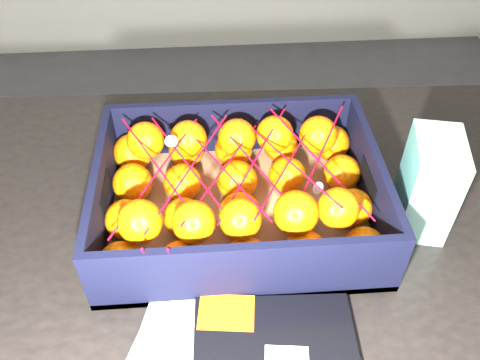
{
  "coord_description": "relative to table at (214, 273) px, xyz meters",
  "views": [
    {
      "loc": [
        0.26,
        -0.7,
        1.37
      ],
      "look_at": [
        0.3,
        -0.18,
        0.86
      ],
      "focal_mm": 37.83,
      "sensor_mm": 36.0,
      "label": 1
    }
  ],
  "objects": [
    {
      "name": "ground",
      "position": [
        -0.25,
        0.19,
        -0.65
      ],
      "size": [
        3.5,
        3.5,
        0.0
      ],
      "primitive_type": "plane",
      "color": "#373639",
      "rests_on": "ground"
    },
    {
      "name": "table",
      "position": [
        0.0,
        0.0,
        0.0
      ],
      "size": [
        1.22,
        0.83,
        0.75
      ],
      "color": "black",
      "rests_on": "ground"
    },
    {
      "name": "produce_crate",
      "position": [
        0.05,
        0.04,
        0.13
      ],
      "size": [
        0.43,
        0.33,
        0.12
      ],
      "color": "olive",
      "rests_on": "table"
    },
    {
      "name": "clementine_heap",
      "position": [
        0.04,
        0.04,
        0.16
      ],
      "size": [
        0.41,
        0.31,
        0.12
      ],
      "color": "#FA6905",
      "rests_on": "produce_crate"
    },
    {
      "name": "mesh_net",
      "position": [
        0.04,
        0.03,
        0.21
      ],
      "size": [
        0.36,
        0.29,
        0.09
      ],
      "color": "red",
      "rests_on": "clementine_heap"
    },
    {
      "name": "retail_carton",
      "position": [
        0.33,
        0.01,
        0.18
      ],
      "size": [
        0.09,
        0.12,
        0.16
      ],
      "primitive_type": "cube",
      "rotation": [
        0.0,
        0.0,
        -0.23
      ],
      "color": "white",
      "rests_on": "table"
    }
  ]
}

